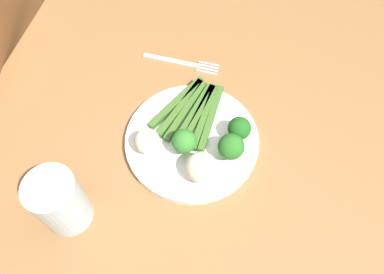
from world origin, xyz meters
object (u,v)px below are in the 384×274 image
Objects in this scene: cauliflower_front at (201,167)px; water_glass at (60,202)px; cauliflower_mid at (147,141)px; fork at (182,63)px; asparagus_bundle at (193,112)px; plate at (192,140)px; broccoli_outer_edge at (239,129)px; chair at (16,98)px; dining_table at (189,166)px; broccoli_back at (231,147)px; broccoli_front_left at (183,141)px.

cauliflower_front is 0.45× the size of water_glass.
cauliflower_front reaches higher than cauliflower_mid.
cauliflower_front is at bearing -66.85° from fork.
asparagus_bundle is 1.36× the size of water_glass.
plate is 0.09m from broccoli_outer_edge.
chair is at bearing -103.58° from broccoli_outer_edge.
fork reaches higher than dining_table.
dining_table is at bearing -109.64° from broccoli_back.
broccoli_back is at bearing -53.71° from fork.
dining_table is 9.76× the size of water_glass.
broccoli_back is 0.06m from cauliflower_front.
plate is (0.01, 0.01, 0.13)m from dining_table.
cauliflower_mid is at bearing -69.50° from broccoli_outer_edge.
cauliflower_front is (0.04, 0.04, -0.00)m from broccoli_front_left.
chair is 0.64m from water_glass.
water_glass is at bearing -50.82° from broccoli_outer_edge.
broccoli_outer_edge is 0.43× the size of water_glass.
broccoli_back reaches higher than asparagus_bundle.
broccoli_front_left is at bearing -85.27° from broccoli_back.
fork is at bearing -137.92° from broccoli_outer_edge.
broccoli_outer_edge is (-0.05, 0.09, -0.00)m from broccoli_front_left.
broccoli_back is 0.15m from cauliflower_mid.
water_glass reaches higher than fork.
broccoli_outer_edge is 0.31× the size of fork.
dining_table is 0.15m from asparagus_bundle.
asparagus_bundle is 0.11m from broccoli_back.
chair reaches higher than broccoli_front_left.
cauliflower_mid is 0.39× the size of water_glass.
cauliflower_mid is 0.22m from fork.
broccoli_front_left reaches higher than asparagus_bundle.
broccoli_back is at bearing 96.30° from cauliflower_mid.
asparagus_bundle is 0.14m from fork.
broccoli_outer_edge is 0.10m from cauliflower_front.
cauliflower_mid is (0.21, 0.50, 0.31)m from chair.
cauliflower_front is 0.23m from water_glass.
broccoli_front_left reaches higher than plate.
broccoli_front_left is 0.06m from cauliflower_mid.
water_glass is at bearing -60.06° from cauliflower_front.
broccoli_outer_edge is (-0.01, 0.09, 0.17)m from dining_table.
asparagus_bundle reaches higher than dining_table.
cauliflower_front is at bearing 55.92° from chair.
water_glass reaches higher than chair.
broccoli_back reaches higher than cauliflower_mid.
asparagus_bundle is 2.86× the size of broccoli_back.
chair reaches higher than plate.
plate is 4.80× the size of broccoli_outer_edge.
broccoli_back reaches higher than broccoli_outer_edge.
fork is at bearing -160.60° from plate.
cauliflower_front is at bearing -41.85° from broccoli_back.
cauliflower_front reaches higher than fork.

